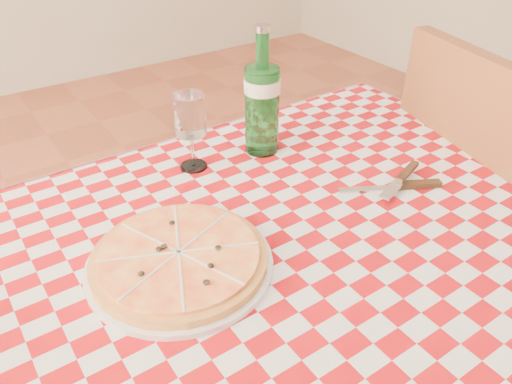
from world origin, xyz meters
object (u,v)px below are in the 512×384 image
Objects in this scene: wine_glass at (191,132)px; pizza_plate at (179,258)px; water_bottle at (262,92)px; chair_near at (475,197)px; dining_table at (281,268)px.

pizza_plate is at bearing -122.53° from wine_glass.
water_bottle is (0.35, 0.26, 0.13)m from pizza_plate.
chair_near is 0.69m from water_bottle.
dining_table is 6.84× the size of wine_glass.
water_bottle is at bearing 167.62° from chair_near.
wine_glass is (-0.17, 0.02, -0.06)m from water_bottle.
pizza_plate is 1.83× the size of wine_glass.
dining_table is 1.22× the size of chair_near.
wine_glass is at bearing 95.36° from dining_table.
water_bottle is (0.15, 0.28, 0.25)m from dining_table.
dining_table is 3.74× the size of pizza_plate.
chair_near is 3.32× the size of water_bottle.
water_bottle reaches higher than chair_near.
chair_near is 5.60× the size of wine_glass.
pizza_plate is 0.34m from wine_glass.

